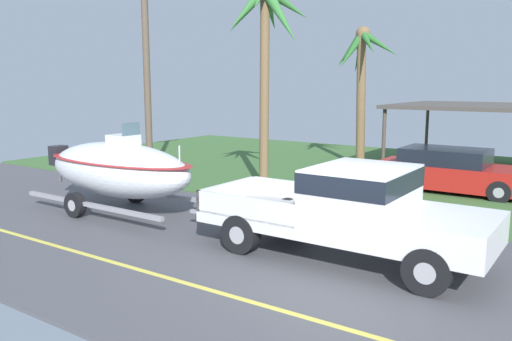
# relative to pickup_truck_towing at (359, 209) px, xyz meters

# --- Properties ---
(ground) EXTENTS (36.00, 22.00, 0.11)m
(ground) POSITION_rel_pickup_truck_towing_xyz_m (0.17, 7.39, -1.04)
(ground) COLOR #4C4C51
(pickup_truck_towing) EXTENTS (5.93, 2.16, 1.84)m
(pickup_truck_towing) POSITION_rel_pickup_truck_towing_xyz_m (0.00, 0.00, 0.00)
(pickup_truck_towing) COLOR silver
(pickup_truck_towing) RESTS_ON ground
(boat_on_trailer) EXTENTS (6.18, 2.29, 2.42)m
(boat_on_trailer) POSITION_rel_pickup_truck_towing_xyz_m (-6.85, -0.00, 0.13)
(boat_on_trailer) COLOR gray
(boat_on_trailer) RESTS_ON ground
(parked_sedan_near) EXTENTS (4.55, 1.95, 1.38)m
(parked_sedan_near) POSITION_rel_pickup_truck_towing_xyz_m (-0.25, 7.66, -0.36)
(parked_sedan_near) COLOR #B21E19
(parked_sedan_near) RESTS_ON ground
(carport_awning) EXTENTS (6.77, 5.99, 2.59)m
(carport_awning) POSITION_rel_pickup_truck_towing_xyz_m (-0.20, 12.71, 1.44)
(carport_awning) COLOR #4C4238
(carport_awning) RESTS_ON ground
(palm_tree_near_right) EXTENTS (2.87, 3.22, 6.49)m
(palm_tree_near_right) POSITION_rel_pickup_truck_towing_xyz_m (-5.22, 4.62, 4.07)
(palm_tree_near_right) COLOR brown
(palm_tree_near_right) RESTS_ON ground
(palm_tree_mid) EXTENTS (2.91, 2.97, 5.61)m
(palm_tree_mid) POSITION_rel_pickup_truck_towing_xyz_m (-4.52, 10.46, 3.12)
(palm_tree_mid) COLOR brown
(palm_tree_mid) RESTS_ON ground
(utility_pole) EXTENTS (0.24, 1.80, 8.61)m
(utility_pole) POSITION_rel_pickup_truck_towing_xyz_m (-9.89, 4.08, 3.43)
(utility_pole) COLOR brown
(utility_pole) RESTS_ON ground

